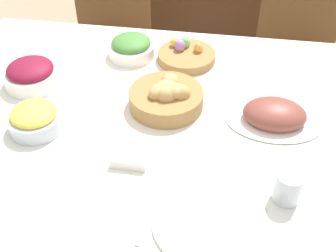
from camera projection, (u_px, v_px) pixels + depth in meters
name	position (u px, v px, depth m)	size (l,w,h in m)	color
ground_plane	(176.00, 247.00, 1.89)	(12.00, 12.00, 0.00)	tan
dining_table	(177.00, 192.00, 1.65)	(1.81, 1.19, 0.75)	silver
chair_far_right	(298.00, 49.00, 2.17)	(0.45, 0.45, 1.01)	brown
chair_far_left	(110.00, 34.00, 2.29)	(0.43, 0.43, 1.01)	brown
bread_basket	(167.00, 96.00, 1.42)	(0.25, 0.25, 0.10)	#9E7542
egg_basket	(186.00, 54.00, 1.66)	(0.23, 0.23, 0.08)	#9E7542
ham_platter	(274.00, 115.00, 1.37)	(0.32, 0.22, 0.09)	white
pineapple_bowl	(35.00, 119.00, 1.33)	(0.17, 0.17, 0.09)	silver
green_salad_bowl	(131.00, 47.00, 1.67)	(0.18, 0.18, 0.09)	white
beet_salad_bowl	(31.00, 74.00, 1.52)	(0.20, 0.20, 0.10)	white
dinner_plate	(198.00, 225.00, 1.07)	(0.23, 0.23, 0.01)	white
fork	(143.00, 219.00, 1.09)	(0.01, 0.16, 0.00)	#B7B7BC
knife	(253.00, 233.00, 1.05)	(0.01, 0.16, 0.00)	#B7B7BC
spoon	(265.00, 235.00, 1.05)	(0.01, 0.16, 0.00)	#B7B7BC
drinking_cup	(288.00, 187.00, 1.11)	(0.07, 0.07, 0.09)	silver
butter_dish	(130.00, 159.00, 1.23)	(0.11, 0.07, 0.03)	white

